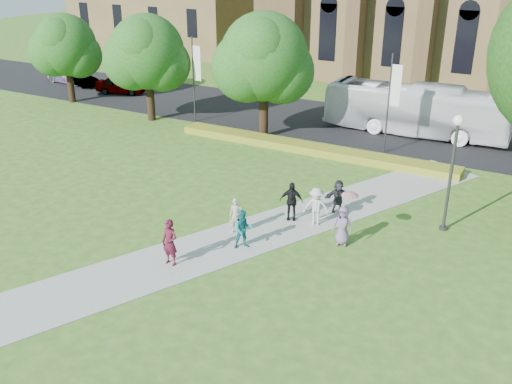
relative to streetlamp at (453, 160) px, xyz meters
The scene contains 22 objects.
ground 10.46m from the streetlamp, 139.09° to the right, with size 160.00×160.00×0.00m, color #3C5F1C.
road 15.79m from the streetlamp, 119.05° to the left, with size 160.00×10.00×0.02m, color black.
footpath 9.86m from the streetlamp, 143.75° to the right, with size 3.20×30.00×0.04m, color #B2B2A8.
flower_hedge 12.02m from the streetlamp, 144.81° to the left, with size 18.00×1.40×0.45m, color gold.
streetlamp is the anchor object (origin of this frame).
street_tree_0 23.77m from the streetlamp, 161.57° to the left, with size 5.20×5.20×7.50m.
street_tree_1 15.81m from the streetlamp, 149.35° to the left, with size 5.60×5.60×8.05m.
street_tree_2 32.65m from the streetlamp, 164.90° to the left, with size 4.80×4.80×6.95m.
banner_pole_0 10.23m from the streetlamp, 121.76° to the left, with size 0.70×0.10×6.00m.
banner_pole_1 21.25m from the streetlamp, 155.83° to the left, with size 0.70×0.10×6.00m.
tour_coach 14.36m from the streetlamp, 110.36° to the left, with size 2.82×12.04×3.35m, color white.
car_0 32.66m from the streetlamp, 157.16° to the left, with size 1.69×4.21×1.43m, color gray.
car_1 37.56m from the streetlamp, 159.59° to the left, with size 1.33×3.82×1.26m, color gray.
car_2 39.56m from the streetlamp, 160.01° to the left, with size 1.88×4.62×1.34m, color gray.
pedestrian_0 12.31m from the streetlamp, 135.93° to the right, with size 0.69×0.46×1.90m, color #4F1224.
pedestrian_1 9.34m from the streetlamp, 139.67° to the right, with size 0.82×0.64×1.68m, color #186E78.
pedestrian_2 6.14m from the streetlamp, 154.58° to the right, with size 1.15×0.66×1.78m, color #B8B8B8.
pedestrian_3 7.20m from the streetlamp, 158.89° to the right, with size 1.06×0.44×1.82m, color black.
pedestrian_4 5.48m from the streetlamp, 134.11° to the right, with size 0.83×0.54×1.70m, color slate.
pedestrian_5 5.41m from the streetlamp, behind, with size 1.48×0.47×1.60m, color #28262E.
pedestrian_6 9.53m from the streetlamp, 148.27° to the right, with size 0.59×0.39×1.62m, color #A39A88.
parasol 4.89m from the streetlamp, 133.38° to the right, with size 0.69×0.69×0.60m, color #E9A5A4.
Camera 1 is at (11.36, -17.34, 11.55)m, focal length 40.00 mm.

